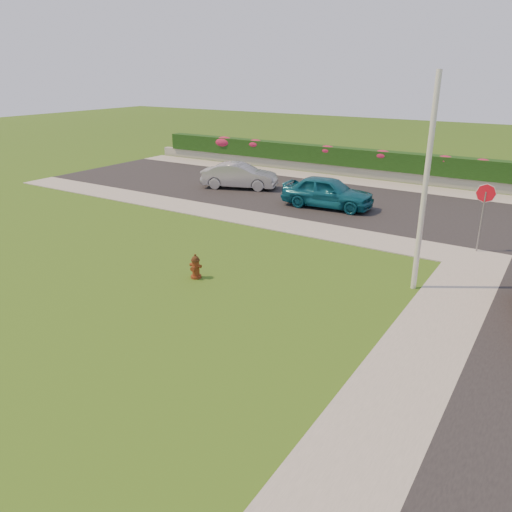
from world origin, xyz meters
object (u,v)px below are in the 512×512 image
Objects in this scene: utility_pole at (425,187)px; stop_sign at (484,202)px; fire_hydrant at (196,267)px; sedan_teal at (328,192)px; sedan_silver at (240,176)px.

utility_pole is 4.78m from stop_sign.
utility_pole reaches higher than stop_sign.
utility_pole is at bearing 19.50° from fire_hydrant.
utility_pole reaches higher than fire_hydrant.
stop_sign is at bearing -115.08° from sedan_teal.
utility_pole reaches higher than sedan_teal.
sedan_teal is 1.05× the size of sedan_silver.
stop_sign is (7.19, 7.46, 1.52)m from fire_hydrant.
stop_sign is at bearing -126.55° from sedan_silver.
fire_hydrant is at bearing -172.04° from sedan_silver.
sedan_silver is (-6.04, 11.39, 0.35)m from fire_hydrant.
sedan_silver is at bearing 145.36° from utility_pole.
utility_pole is 2.47× the size of stop_sign.
utility_pole is (12.19, -8.43, 2.43)m from sedan_silver.
sedan_silver is at bearing 74.12° from sedan_teal.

